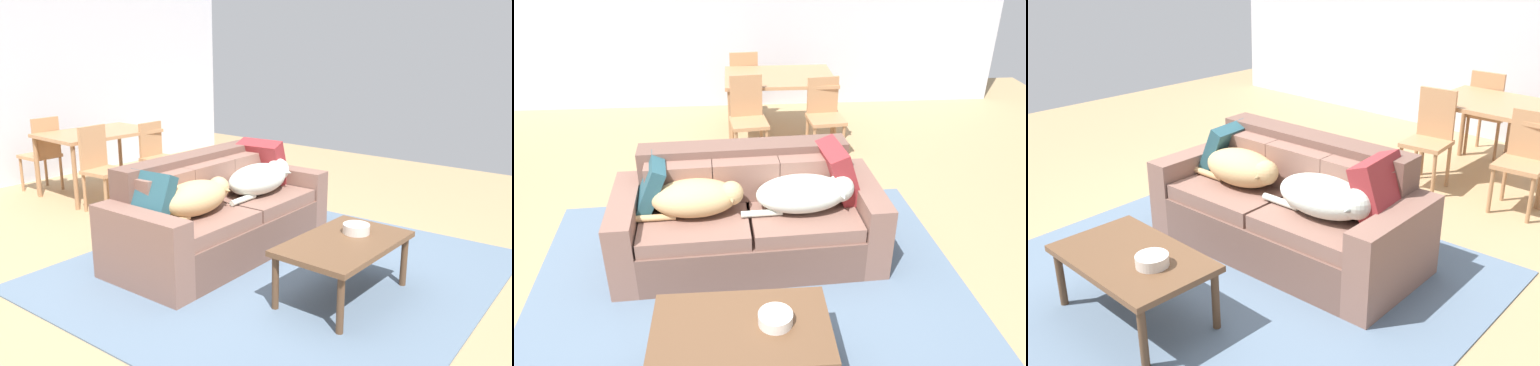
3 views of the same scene
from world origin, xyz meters
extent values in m
plane|color=tan|center=(0.00, 0.00, 0.00)|extent=(10.00, 10.00, 0.00)
cube|color=slate|center=(0.27, -0.42, 0.01)|extent=(3.42, 3.29, 0.01)
cube|color=brown|center=(0.27, 0.20, 0.18)|extent=(1.74, 1.00, 0.36)
cube|color=#805A4D|center=(-0.15, 0.18, 0.41)|extent=(0.86, 0.92, 0.12)
cube|color=#805A4D|center=(0.69, 0.23, 0.41)|extent=(0.86, 0.92, 0.12)
cube|color=brown|center=(0.25, 0.54, 0.67)|extent=(1.70, 0.32, 0.39)
cube|color=#805A4D|center=(-0.26, 0.33, 0.64)|extent=(0.53, 0.19, 0.33)
cube|color=#805A4D|center=(0.26, 0.35, 0.64)|extent=(0.53, 0.19, 0.33)
cube|color=#805A4D|center=(0.79, 0.38, 0.64)|extent=(0.53, 0.19, 0.33)
cube|color=#805A4D|center=(-0.67, 0.16, 0.31)|extent=(0.24, 0.93, 0.62)
cube|color=#805A4D|center=(1.22, 0.25, 0.31)|extent=(0.24, 0.93, 0.62)
ellipsoid|color=tan|center=(-0.13, 0.14, 0.61)|extent=(0.67, 0.40, 0.27)
sphere|color=tan|center=(0.15, 0.13, 0.64)|extent=(0.19, 0.19, 0.19)
cone|color=#94764E|center=(0.15, 0.05, 0.63)|extent=(0.09, 0.11, 0.08)
cylinder|color=tan|center=(-0.42, 0.05, 0.50)|extent=(0.30, 0.06, 0.05)
ellipsoid|color=silver|center=(0.68, 0.15, 0.61)|extent=(0.72, 0.43, 0.27)
sphere|color=silver|center=(0.98, 0.14, 0.65)|extent=(0.22, 0.22, 0.22)
cone|color=#9EA69B|center=(0.98, 0.04, 0.63)|extent=(0.10, 0.12, 0.10)
cylinder|color=silver|center=(0.37, 0.05, 0.50)|extent=(0.32, 0.07, 0.05)
cube|color=#26505C|center=(-0.48, 0.28, 0.66)|extent=(0.32, 0.44, 0.42)
cube|color=maroon|center=(1.01, 0.36, 0.67)|extent=(0.35, 0.48, 0.48)
cube|color=brown|center=(0.18, -1.07, 0.43)|extent=(1.03, 0.62, 0.04)
cylinder|color=brown|center=(-0.28, -1.33, 0.20)|extent=(0.05, 0.05, 0.41)
cylinder|color=brown|center=(0.65, -1.33, 0.20)|extent=(0.05, 0.05, 0.41)
cylinder|color=brown|center=(-0.28, -0.81, 0.20)|extent=(0.05, 0.05, 0.41)
cylinder|color=brown|center=(0.65, -0.81, 0.20)|extent=(0.05, 0.05, 0.41)
cylinder|color=silver|center=(0.38, -1.06, 0.48)|extent=(0.20, 0.20, 0.07)
cube|color=tan|center=(0.75, 2.75, 0.76)|extent=(1.31, 0.92, 0.04)
cylinder|color=#986D49|center=(0.15, 2.35, 0.37)|extent=(0.05, 0.05, 0.74)
cylinder|color=#986D49|center=(1.35, 2.35, 0.37)|extent=(0.05, 0.05, 0.74)
cylinder|color=#986D49|center=(0.15, 3.16, 0.37)|extent=(0.05, 0.05, 0.74)
cylinder|color=#986D49|center=(1.35, 3.16, 0.37)|extent=(0.05, 0.05, 0.74)
cube|color=tan|center=(0.35, 2.06, 0.45)|extent=(0.44, 0.44, 0.04)
cube|color=tan|center=(0.33, 2.24, 0.71)|extent=(0.36, 0.08, 0.47)
cylinder|color=#A1734D|center=(0.20, 1.87, 0.21)|extent=(0.04, 0.04, 0.43)
cylinder|color=#A1734D|center=(0.54, 1.91, 0.21)|extent=(0.04, 0.04, 0.43)
cylinder|color=#A1734D|center=(0.16, 2.21, 0.21)|extent=(0.04, 0.04, 0.43)
cylinder|color=#A1734D|center=(0.50, 2.25, 0.21)|extent=(0.04, 0.04, 0.43)
cube|color=tan|center=(1.23, 2.14, 0.43)|extent=(0.44, 0.44, 0.04)
cube|color=tan|center=(1.21, 2.32, 0.67)|extent=(0.36, 0.07, 0.42)
cylinder|color=#A1734D|center=(1.08, 1.96, 0.21)|extent=(0.04, 0.04, 0.41)
cylinder|color=#A1734D|center=(1.42, 1.99, 0.21)|extent=(0.04, 0.04, 0.41)
cylinder|color=#A1734D|center=(1.04, 2.30, 0.21)|extent=(0.04, 0.04, 0.41)
cylinder|color=#A1734D|center=(1.38, 2.33, 0.21)|extent=(0.04, 0.04, 0.41)
cube|color=tan|center=(0.33, 3.42, 0.45)|extent=(0.43, 0.43, 0.04)
cube|color=tan|center=(0.34, 3.24, 0.71)|extent=(0.36, 0.06, 0.47)
cylinder|color=#A1734D|center=(0.48, 3.60, 0.22)|extent=(0.04, 0.04, 0.43)
cylinder|color=#A1734D|center=(0.14, 3.58, 0.22)|extent=(0.04, 0.04, 0.43)
cylinder|color=#A1734D|center=(0.51, 3.26, 0.22)|extent=(0.04, 0.04, 0.43)
cylinder|color=#A1734D|center=(0.17, 3.24, 0.22)|extent=(0.04, 0.04, 0.43)
camera|label=1|loc=(-2.99, -2.90, 1.81)|focal=37.48mm
camera|label=2|loc=(0.18, -3.24, 2.52)|focal=35.71mm
camera|label=3|loc=(3.11, -2.80, 2.26)|focal=42.47mm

